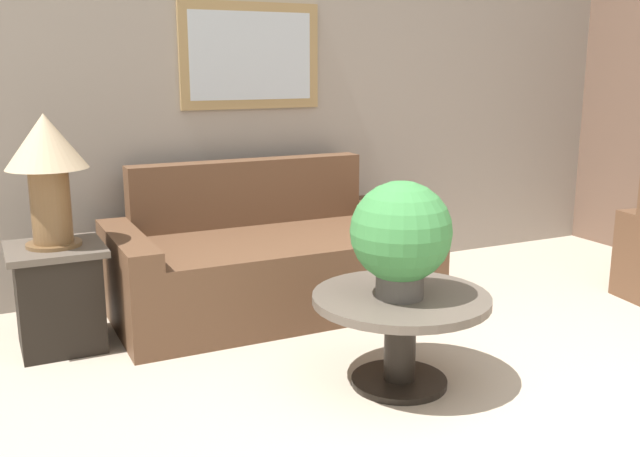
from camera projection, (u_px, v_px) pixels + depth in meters
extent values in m
cube|color=gray|center=(298.00, 90.00, 4.90)|extent=(7.28, 0.06, 2.60)
cube|color=#997A4C|center=(251.00, 56.00, 4.65)|extent=(0.96, 0.03, 0.68)
cube|color=#B2BCC6|center=(251.00, 56.00, 4.64)|extent=(0.84, 0.01, 0.56)
cube|color=brown|center=(273.00, 273.00, 4.35)|extent=(1.55, 0.97, 0.46)
cube|color=brown|center=(248.00, 192.00, 4.61)|extent=(1.55, 0.16, 0.42)
cube|color=brown|center=(130.00, 284.00, 3.97)|extent=(0.18, 0.97, 0.56)
cube|color=brown|center=(394.00, 249.00, 4.71)|extent=(0.18, 0.97, 0.56)
cylinder|color=black|center=(399.00, 381.00, 3.36)|extent=(0.45, 0.45, 0.03)
cylinder|color=black|center=(400.00, 341.00, 3.32)|extent=(0.15, 0.15, 0.37)
cylinder|color=brown|center=(401.00, 299.00, 3.27)|extent=(0.82, 0.82, 0.04)
cube|color=black|center=(59.00, 300.00, 3.75)|extent=(0.41, 0.41, 0.52)
cube|color=brown|center=(55.00, 249.00, 3.69)|extent=(0.48, 0.48, 0.03)
cylinder|color=brown|center=(54.00, 244.00, 3.69)|extent=(0.28, 0.28, 0.02)
cylinder|color=brown|center=(51.00, 206.00, 3.64)|extent=(0.20, 0.20, 0.38)
cone|color=tan|center=(45.00, 141.00, 3.57)|extent=(0.41, 0.41, 0.28)
cylinder|color=#4C4742|center=(400.00, 283.00, 3.21)|extent=(0.22, 0.22, 0.13)
sphere|color=#387A3D|center=(401.00, 232.00, 3.16)|extent=(0.46, 0.46, 0.46)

